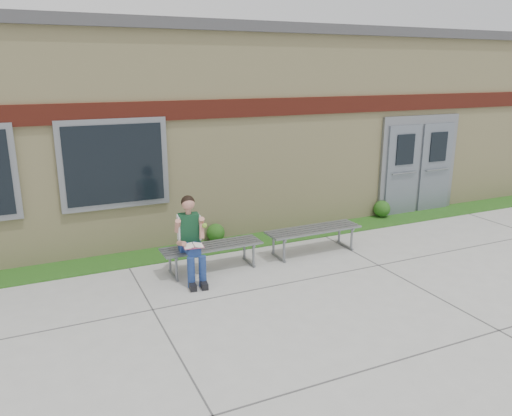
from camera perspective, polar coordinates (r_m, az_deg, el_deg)
name	(u,v)px	position (r m, az deg, el deg)	size (l,w,h in m)	color
ground	(348,286)	(8.13, 10.43, -8.79)	(80.00, 80.00, 0.00)	#9E9E99
grass_strip	(274,237)	(10.20, 2.05, -3.38)	(16.00, 0.80, 0.02)	#1F4412
school_building	(214,119)	(12.82, -4.81, 10.06)	(16.20, 6.22, 4.20)	beige
bench_left	(212,251)	(8.53, -5.05, -4.89)	(1.72, 0.50, 0.45)	slate
bench_right	(313,234)	(9.35, 6.56, -2.96)	(1.83, 0.53, 0.47)	slate
girl	(191,238)	(8.10, -7.44, -3.37)	(0.50, 0.86, 1.37)	navy
shrub_mid	(216,233)	(9.91, -4.63, -2.82)	(0.36, 0.36, 0.36)	#1F4412
shrub_east	(382,209)	(11.88, 14.19, -0.08)	(0.38, 0.38, 0.38)	#1F4412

